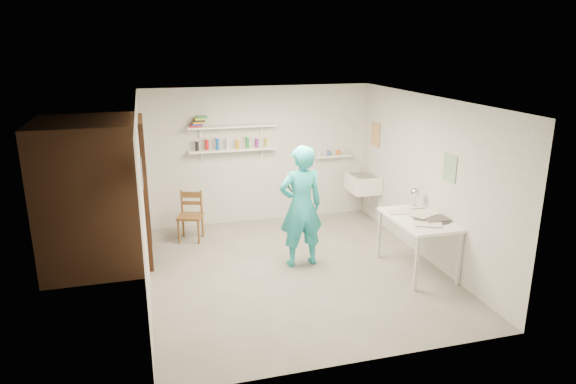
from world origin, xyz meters
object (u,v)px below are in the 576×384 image
object	(u,v)px
wooden_chair	(190,216)
desk_lamp	(416,192)
belfast_sink	(363,183)
work_table	(417,245)
wall_clock	(298,182)
man	(301,206)

from	to	relation	value
wooden_chair	desk_lamp	world-z (taller)	desk_lamp
belfast_sink	desk_lamp	distance (m)	1.71
work_table	wall_clock	bearing A→B (deg)	149.74
man	wooden_chair	distance (m)	2.05
man	wall_clock	size ratio (longest dim) A/B	5.56
wall_clock	wooden_chair	xyz separation A→B (m)	(-1.47, 1.15, -0.77)
wooden_chair	man	bearing A→B (deg)	-25.10
wall_clock	desk_lamp	xyz separation A→B (m)	(1.69, -0.40, -0.17)
man	work_table	distance (m)	1.71
belfast_sink	man	bearing A→B (deg)	-137.01
man	wooden_chair	world-z (taller)	man
man	belfast_sink	bearing A→B (deg)	-140.41
wooden_chair	work_table	bearing A→B (deg)	-16.13
wall_clock	work_table	distance (m)	1.90
work_table	desk_lamp	size ratio (longest dim) A/B	8.00
man	desk_lamp	distance (m)	1.71
man	work_table	size ratio (longest dim) A/B	1.50
man	wooden_chair	xyz separation A→B (m)	(-1.45, 1.37, -0.47)
wooden_chair	work_table	xyz separation A→B (m)	(2.96, -2.02, -0.02)
wall_clock	work_table	xyz separation A→B (m)	(1.49, -0.87, -0.79)
wall_clock	work_table	world-z (taller)	wall_clock
belfast_sink	wooden_chair	distance (m)	3.09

